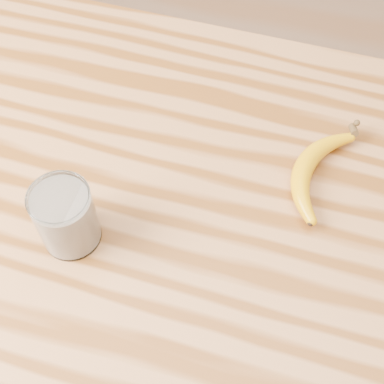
# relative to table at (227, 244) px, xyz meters

# --- Properties ---
(table) EXTENTS (1.20, 0.80, 0.90)m
(table) POSITION_rel_table_xyz_m (0.00, 0.00, 0.00)
(table) COLOR #9F6739
(table) RESTS_ON ground
(smoothie_glass) EXTENTS (0.09, 0.09, 0.11)m
(smoothie_glass) POSITION_rel_table_xyz_m (-0.22, -0.12, 0.18)
(smoothie_glass) COLOR white
(smoothie_glass) RESTS_ON table
(banana) EXTENTS (0.15, 0.28, 0.03)m
(banana) POSITION_rel_table_xyz_m (0.09, 0.10, 0.15)
(banana) COLOR #CE8E05
(banana) RESTS_ON table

